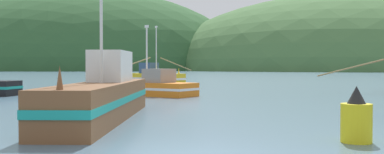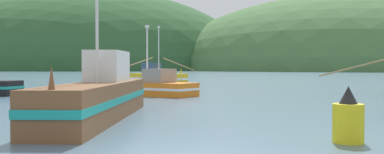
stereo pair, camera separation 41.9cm
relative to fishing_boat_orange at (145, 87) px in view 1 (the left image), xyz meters
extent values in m
ellipsoid|color=#2D562D|center=(-106.78, 210.69, -0.61)|extent=(191.71, 153.36, 92.01)
ellipsoid|color=#47703D|center=(43.09, 215.41, -0.61)|extent=(204.92, 163.94, 79.55)
cube|color=orange|center=(-0.16, 0.06, -0.13)|extent=(8.64, 5.36, 0.97)
cube|color=white|center=(-0.16, 0.06, -0.08)|extent=(8.73, 5.42, 0.17)
cone|color=orange|center=(-3.72, 1.47, 0.70)|extent=(0.26, 0.26, 0.70)
cube|color=gray|center=(1.22, -0.48, 0.85)|extent=(2.28, 2.41, 1.00)
cylinder|color=silver|center=(0.15, -0.06, 2.35)|extent=(0.12, 0.12, 3.99)
cube|color=white|center=(0.15, -0.06, 4.47)|extent=(0.35, 0.16, 0.20)
cylinder|color=#997F4C|center=(15.61, 6.29, 1.49)|extent=(5.76, 0.78, 1.65)
cube|color=gold|center=(-4.50, 17.62, 0.05)|extent=(7.59, 4.91, 1.33)
cube|color=white|center=(-4.50, 17.62, 0.11)|extent=(7.66, 4.96, 0.24)
cone|color=gold|center=(-1.36, 16.07, 1.06)|extent=(0.27, 0.27, 0.70)
cube|color=#334C6B|center=(-5.43, 18.08, 1.33)|extent=(2.25, 2.17, 1.24)
cylinder|color=silver|center=(-4.38, 17.56, 3.33)|extent=(0.12, 0.12, 5.23)
cube|color=white|center=(-4.38, 17.56, 6.06)|extent=(0.34, 0.19, 0.20)
cylinder|color=#997F4C|center=(-2.84, 20.99, 1.76)|extent=(2.67, 5.26, 1.62)
cylinder|color=#997F4C|center=(-6.16, 14.25, 1.76)|extent=(2.67, 5.26, 1.62)
cube|color=brown|center=(3.01, -14.76, 0.13)|extent=(4.06, 11.58, 1.48)
cube|color=teal|center=(3.01, -14.76, 0.20)|extent=(4.10, 11.70, 0.27)
cone|color=brown|center=(3.97, -19.92, 1.22)|extent=(0.23, 0.23, 0.70)
cube|color=silver|center=(2.69, -13.09, 1.54)|extent=(1.96, 3.20, 1.34)
cylinder|color=silver|center=(3.02, -14.85, 3.80)|extent=(0.12, 0.12, 5.86)
cylinder|color=yellow|center=(12.16, -18.24, -0.07)|extent=(0.86, 0.86, 1.09)
cone|color=black|center=(12.16, -18.24, 0.73)|extent=(0.51, 0.51, 0.50)
camera|label=1|loc=(10.23, -31.36, 1.53)|focal=41.49mm
camera|label=2|loc=(10.63, -31.27, 1.53)|focal=41.49mm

